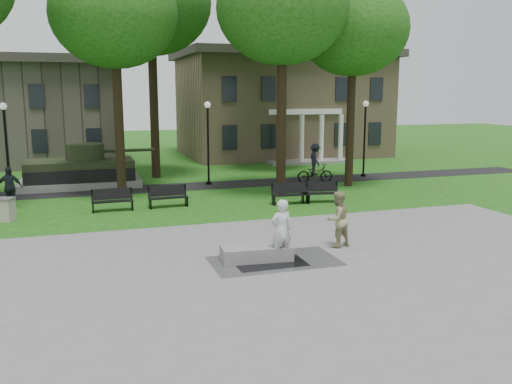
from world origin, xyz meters
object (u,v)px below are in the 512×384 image
cyclist (315,167)px  park_bench_0 (112,199)px  friend_watching (337,219)px  trash_bin (6,209)px  concrete_block (256,253)px  skateboarder (281,230)px

cyclist → park_bench_0: (-11.82, -4.36, -0.41)m
friend_watching → park_bench_0: friend_watching is taller
park_bench_0 → trash_bin: 4.35m
concrete_block → park_bench_0: size_ratio=1.22×
cyclist → trash_bin: 16.88m
friend_watching → trash_bin: size_ratio=2.01×
cyclist → park_bench_0: cyclist is taller
concrete_block → park_bench_0: bearing=113.5°
friend_watching → park_bench_0: size_ratio=1.07×
skateboarder → trash_bin: 12.39m
cyclist → trash_bin: size_ratio=2.39×
concrete_block → skateboarder: skateboarder is taller
friend_watching → skateboarder: bearing=4.0°
friend_watching → park_bench_0: (-6.94, 8.36, -0.46)m
skateboarder → park_bench_0: (-4.56, 9.26, -0.48)m
trash_bin → friend_watching: bearing=-34.6°
skateboarder → cyclist: size_ratio=0.86×
friend_watching → trash_bin: 13.66m
friend_watching → cyclist: 13.62m
skateboarder → park_bench_0: bearing=-71.2°
trash_bin → skateboarder: bearing=-44.3°
concrete_block → trash_bin: bearing=134.6°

